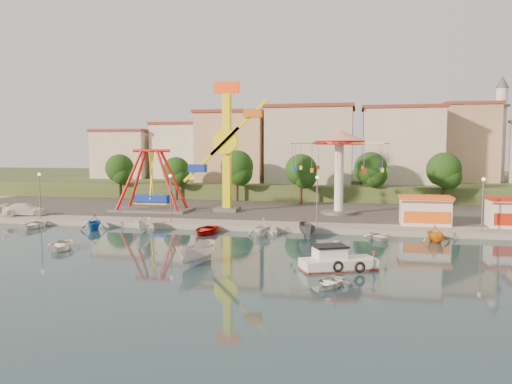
% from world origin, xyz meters
% --- Properties ---
extents(ground, '(200.00, 200.00, 0.00)m').
position_xyz_m(ground, '(0.00, 0.00, 0.00)').
color(ground, '#16323C').
rests_on(ground, ground).
extents(quay_deck, '(200.00, 100.00, 0.60)m').
position_xyz_m(quay_deck, '(0.00, 62.00, 0.30)').
color(quay_deck, '#9E998E').
rests_on(quay_deck, ground).
extents(asphalt_pad, '(90.00, 28.00, 0.01)m').
position_xyz_m(asphalt_pad, '(0.00, 30.00, 0.60)').
color(asphalt_pad, '#4C4944').
rests_on(asphalt_pad, quay_deck).
extents(hill_terrace, '(200.00, 60.00, 3.00)m').
position_xyz_m(hill_terrace, '(0.00, 67.00, 1.50)').
color(hill_terrace, '#384C26').
rests_on(hill_terrace, ground).
extents(pirate_ship_ride, '(10.00, 5.00, 8.00)m').
position_xyz_m(pirate_ship_ride, '(-13.95, 21.86, 4.39)').
color(pirate_ship_ride, '#59595E').
rests_on(pirate_ship_ride, quay_deck).
extents(kamikaze_tower, '(7.51, 3.10, 16.50)m').
position_xyz_m(kamikaze_tower, '(-3.98, 23.29, 8.45)').
color(kamikaze_tower, '#59595E').
rests_on(kamikaze_tower, quay_deck).
extents(wave_swinger, '(11.60, 11.60, 10.40)m').
position_xyz_m(wave_swinger, '(9.84, 23.58, 8.20)').
color(wave_swinger, '#59595E').
rests_on(wave_swinger, quay_deck).
extents(booth_left, '(5.40, 3.78, 3.08)m').
position_xyz_m(booth_left, '(19.12, 16.49, 2.16)').
color(booth_left, white).
rests_on(booth_left, quay_deck).
extents(lamp_post_0, '(0.14, 0.14, 5.00)m').
position_xyz_m(lamp_post_0, '(-24.00, 13.00, 3.10)').
color(lamp_post_0, '#59595E').
rests_on(lamp_post_0, quay_deck).
extents(lamp_post_1, '(0.14, 0.14, 5.00)m').
position_xyz_m(lamp_post_1, '(-8.00, 13.00, 3.10)').
color(lamp_post_1, '#59595E').
rests_on(lamp_post_1, quay_deck).
extents(lamp_post_2, '(0.14, 0.14, 5.00)m').
position_xyz_m(lamp_post_2, '(8.00, 13.00, 3.10)').
color(lamp_post_2, '#59595E').
rests_on(lamp_post_2, quay_deck).
extents(lamp_post_3, '(0.14, 0.14, 5.00)m').
position_xyz_m(lamp_post_3, '(24.00, 13.00, 3.10)').
color(lamp_post_3, '#59595E').
rests_on(lamp_post_3, quay_deck).
extents(tree_0, '(4.60, 4.60, 7.19)m').
position_xyz_m(tree_0, '(-26.00, 36.98, 5.47)').
color(tree_0, '#382314').
rests_on(tree_0, quay_deck).
extents(tree_1, '(4.35, 4.35, 6.80)m').
position_xyz_m(tree_1, '(-16.00, 36.24, 5.20)').
color(tree_1, '#382314').
rests_on(tree_1, quay_deck).
extents(tree_2, '(5.02, 5.02, 7.85)m').
position_xyz_m(tree_2, '(-6.00, 35.81, 5.92)').
color(tree_2, '#382314').
rests_on(tree_2, quay_deck).
extents(tree_3, '(4.68, 4.68, 7.32)m').
position_xyz_m(tree_3, '(4.00, 34.36, 5.55)').
color(tree_3, '#382314').
rests_on(tree_3, quay_deck).
extents(tree_4, '(4.86, 4.86, 7.60)m').
position_xyz_m(tree_4, '(14.00, 37.35, 5.75)').
color(tree_4, '#382314').
rests_on(tree_4, quay_deck).
extents(tree_5, '(4.83, 4.83, 7.54)m').
position_xyz_m(tree_5, '(24.00, 35.54, 5.71)').
color(tree_5, '#382314').
rests_on(tree_5, quay_deck).
extents(building_0, '(9.26, 9.53, 11.87)m').
position_xyz_m(building_0, '(-33.37, 46.06, 8.93)').
color(building_0, beige).
rests_on(building_0, hill_terrace).
extents(building_1, '(12.33, 9.01, 8.63)m').
position_xyz_m(building_1, '(-21.33, 51.38, 7.32)').
color(building_1, silver).
rests_on(building_1, hill_terrace).
extents(building_2, '(11.95, 9.28, 11.23)m').
position_xyz_m(building_2, '(-8.19, 51.96, 8.62)').
color(building_2, tan).
rests_on(building_2, hill_terrace).
extents(building_3, '(12.59, 10.50, 9.20)m').
position_xyz_m(building_3, '(5.60, 48.80, 7.60)').
color(building_3, beige).
rests_on(building_3, hill_terrace).
extents(building_4, '(10.75, 9.23, 9.24)m').
position_xyz_m(building_4, '(19.07, 52.20, 7.62)').
color(building_4, beige).
rests_on(building_4, hill_terrace).
extents(building_5, '(12.77, 10.96, 11.21)m').
position_xyz_m(building_5, '(32.37, 50.33, 8.61)').
color(building_5, tan).
rests_on(building_5, hill_terrace).
extents(minaret, '(2.80, 2.80, 18.00)m').
position_xyz_m(minaret, '(36.00, 54.00, 12.55)').
color(minaret, silver).
rests_on(minaret, hill_terrace).
extents(cabin_motorboat, '(5.72, 4.10, 1.89)m').
position_xyz_m(cabin_motorboat, '(10.63, -2.88, 0.50)').
color(cabin_motorboat, white).
rests_on(cabin_motorboat, ground).
extents(rowboat_a, '(4.15, 4.73, 0.81)m').
position_xyz_m(rowboat_a, '(-12.88, -0.19, 0.41)').
color(rowboat_a, white).
rests_on(rowboat_a, ground).
extents(rowboat_b, '(2.98, 3.49, 0.61)m').
position_xyz_m(rowboat_b, '(10.39, -7.55, 0.31)').
color(rowboat_b, silver).
rests_on(rowboat_b, ground).
extents(skiff, '(2.95, 4.69, 1.70)m').
position_xyz_m(skiff, '(0.25, -3.14, 0.85)').
color(skiff, silver).
rests_on(skiff, ground).
extents(van, '(5.50, 3.67, 1.48)m').
position_xyz_m(van, '(-27.22, 14.71, 1.34)').
color(van, white).
rests_on(van, quay_deck).
extents(moored_boat_0, '(3.53, 4.39, 0.81)m').
position_xyz_m(moored_boat_0, '(-22.60, 9.80, 0.40)').
color(moored_boat_0, silver).
rests_on(moored_boat_0, ground).
extents(moored_boat_1, '(3.59, 3.87, 1.68)m').
position_xyz_m(moored_boat_1, '(-15.43, 9.80, 0.84)').
color(moored_boat_1, blue).
rests_on(moored_boat_1, ground).
extents(moored_boat_2, '(2.15, 4.02, 1.47)m').
position_xyz_m(moored_boat_2, '(-9.83, 9.80, 0.74)').
color(moored_boat_2, silver).
rests_on(moored_boat_2, ground).
extents(moored_boat_3, '(3.26, 4.40, 0.88)m').
position_xyz_m(moored_boat_3, '(-3.01, 9.80, 0.44)').
color(moored_boat_3, '#AB100D').
rests_on(moored_boat_3, ground).
extents(moored_boat_4, '(3.58, 3.91, 1.75)m').
position_xyz_m(moored_boat_4, '(2.86, 9.80, 0.88)').
color(moored_boat_4, silver).
rests_on(moored_boat_4, ground).
extents(moored_boat_5, '(2.44, 4.07, 1.47)m').
position_xyz_m(moored_boat_5, '(7.34, 9.80, 0.74)').
color(moored_boat_5, '#505054').
rests_on(moored_boat_5, ground).
extents(moored_boat_6, '(3.34, 4.07, 0.74)m').
position_xyz_m(moored_boat_6, '(14.20, 9.80, 0.37)').
color(moored_boat_6, white).
rests_on(moored_boat_6, ground).
extents(moored_boat_7, '(3.39, 3.66, 1.59)m').
position_xyz_m(moored_boat_7, '(19.23, 9.80, 0.79)').
color(moored_boat_7, orange).
rests_on(moored_boat_7, ground).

